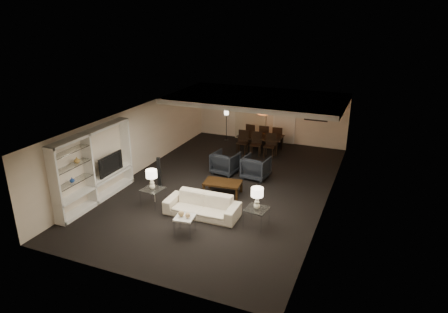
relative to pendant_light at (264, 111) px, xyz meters
The scene contains 35 objects.
floor 4.00m from the pendant_light, 94.90° to the right, with size 11.00×11.00×0.00m, color black.
ceiling 3.56m from the pendant_light, 94.90° to the right, with size 7.00×11.00×0.02m, color silver.
wall_back 2.13m from the pendant_light, 98.53° to the left, with size 7.00×0.02×2.50m, color beige.
wall_front 9.03m from the pendant_light, 91.91° to the right, with size 7.00×0.02×2.50m, color beige.
wall_left 5.21m from the pendant_light, 137.35° to the right, with size 0.02×11.00×2.50m, color beige.
wall_right 4.79m from the pendant_light, 47.56° to the right, with size 0.02×11.00×2.50m, color beige.
ceiling_soffit 0.57m from the pendant_light, behind, with size 7.00×4.00×0.20m, color silver.
curtains 2.38m from the pendant_light, 122.01° to the left, with size 1.50×0.12×2.40m, color beige.
door 2.19m from the pendant_light, 78.52° to the left, with size 0.90×0.05×2.10m, color silver.
painting 2.69m from the pendant_light, 47.44° to the left, with size 0.95×0.04×0.65m, color #142D38.
media_unit 7.13m from the pendant_light, 120.62° to the right, with size 0.38×3.40×2.35m, color white, non-canonical shape.
pendant_light is the anchor object (origin of this frame).
sofa 5.92m from the pendant_light, 90.98° to the right, with size 2.22×0.87×0.65m, color beige.
coffee_table 4.44m from the pendant_light, 91.37° to the right, with size 1.22×0.71×0.44m, color black, non-canonical shape.
armchair_left 2.92m from the pendant_light, 106.23° to the right, with size 0.88×0.91×0.83m, color black.
armchair_right 2.88m from the pendant_light, 78.18° to the right, with size 0.88×0.91×0.83m, color black.
side_table_left 6.19m from the pendant_light, 107.51° to the right, with size 0.61×0.61×0.57m, color silver, non-canonical shape.
side_table_right 6.14m from the pendant_light, 74.30° to the right, with size 0.61×0.61×0.57m, color white, non-canonical shape.
table_lamp_left 6.06m from the pendant_light, 107.51° to the right, with size 0.35×0.35×0.63m, color silver, non-canonical shape.
table_lamp_right 6.01m from the pendant_light, 74.30° to the right, with size 0.35×0.35×0.63m, color #F3EFCE, non-canonical shape.
marble_table 7.00m from the pendant_light, 90.83° to the right, with size 0.51×0.51×0.51m, color white, non-canonical shape.
gold_gourd_a 6.93m from the pendant_light, 91.67° to the right, with size 0.16×0.16×0.16m, color tan.
gold_gourd_b 6.93m from the pendant_light, 89.98° to the right, with size 0.14×0.14×0.14m, color #E8B77B.
television 6.61m from the pendant_light, 123.09° to the right, with size 0.15×1.13×0.65m, color black.
vase_blue 8.00m from the pendant_light, 116.96° to the right, with size 0.15×0.15×0.15m, color #234697.
vase_amber 7.71m from the pendant_light, 117.94° to the right, with size 0.18×0.18×0.19m, color #C29040.
floor_speaker 5.19m from the pendant_light, 117.82° to the right, with size 0.12×0.12×1.08m, color black.
dining_table 1.70m from the pendant_light, 116.08° to the left, with size 1.88×1.05×0.66m, color black.
chair_nl 1.67m from the pendant_light, behind, with size 0.46×0.46×0.98m, color black, non-canonical shape.
chair_nm 1.46m from the pendant_light, 158.91° to the right, with size 0.46×0.46×0.98m, color black, non-canonical shape.
chair_nr 1.47m from the pendant_light, 17.25° to the right, with size 0.46×0.46×0.98m, color black, non-canonical shape.
chair_fl 2.06m from the pendant_light, 125.94° to the left, with size 0.46×0.46×0.98m, color black, non-canonical shape.
chair_fm 1.88m from the pendant_light, 102.60° to the left, with size 0.46×0.46×0.98m, color black, non-canonical shape.
chair_fr 1.89m from the pendant_light, 74.48° to the left, with size 0.46×0.46×0.98m, color black, non-canonical shape.
floor_lamp 2.81m from the pendant_light, 148.93° to the left, with size 0.21×0.21×1.43m, color black, non-canonical shape.
Camera 1 is at (4.86, -11.75, 5.83)m, focal length 32.00 mm.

